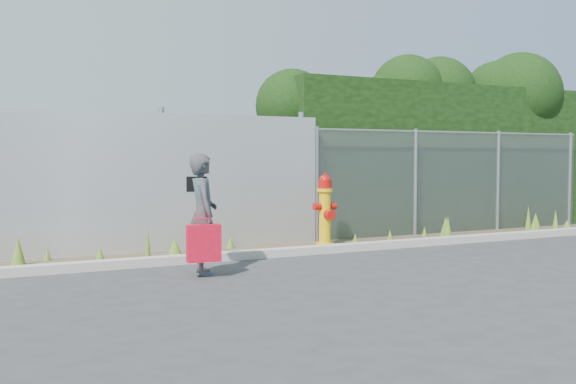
# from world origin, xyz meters

# --- Properties ---
(ground) EXTENTS (80.00, 80.00, 0.00)m
(ground) POSITION_xyz_m (0.00, 0.00, 0.00)
(ground) COLOR #333436
(ground) RESTS_ON ground
(curb) EXTENTS (16.00, 0.22, 0.12)m
(curb) POSITION_xyz_m (0.00, 1.80, 0.06)
(curb) COLOR #A59E95
(curb) RESTS_ON ground
(weed_strip) EXTENTS (16.00, 1.20, 0.51)m
(weed_strip) POSITION_xyz_m (0.45, 2.43, 0.10)
(weed_strip) COLOR #4B3C2B
(weed_strip) RESTS_ON ground
(corrugated_fence) EXTENTS (8.50, 0.21, 2.30)m
(corrugated_fence) POSITION_xyz_m (-3.25, 3.01, 1.10)
(corrugated_fence) COLOR silver
(corrugated_fence) RESTS_ON ground
(chainlink_fence) EXTENTS (6.50, 0.07, 2.05)m
(chainlink_fence) POSITION_xyz_m (4.25, 3.00, 1.03)
(chainlink_fence) COLOR gray
(chainlink_fence) RESTS_ON ground
(hedge) EXTENTS (7.80, 1.91, 3.89)m
(hedge) POSITION_xyz_m (4.60, 4.02, 2.04)
(hedge) COLOR black
(hedge) RESTS_ON ground
(fire_hydrant) EXTENTS (0.42, 0.37, 1.25)m
(fire_hydrant) POSITION_xyz_m (0.89, 2.42, 0.60)
(fire_hydrant) COLOR #E3B40B
(fire_hydrant) RESTS_ON ground
(woman) EXTENTS (0.45, 0.61, 1.55)m
(woman) POSITION_xyz_m (-1.77, 0.88, 0.78)
(woman) COLOR #106165
(woman) RESTS_ON ground
(red_tote_bag) EXTENTS (0.42, 0.15, 0.55)m
(red_tote_bag) POSITION_xyz_m (-1.86, 0.60, 0.44)
(red_tote_bag) COLOR red
(black_shoulder_bag) EXTENTS (0.26, 0.11, 0.20)m
(black_shoulder_bag) POSITION_xyz_m (-1.78, 1.08, 1.15)
(black_shoulder_bag) COLOR black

